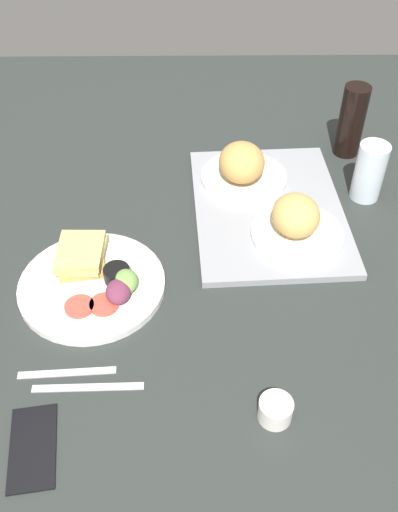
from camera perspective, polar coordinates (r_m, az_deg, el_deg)
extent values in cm
cube|color=#282D2B|center=(120.68, -1.44, -1.21)|extent=(190.00, 150.00, 3.00)
cube|color=gray|center=(132.07, 6.85, 4.60)|extent=(46.64, 35.27, 1.60)
cylinder|color=white|center=(138.41, 4.43, 7.73)|extent=(20.22, 20.22, 1.40)
ellipsoid|color=tan|center=(134.89, 4.24, 9.21)|extent=(12.31, 10.63, 8.39)
cylinder|color=white|center=(124.40, 9.64, 2.16)|extent=(19.56, 19.56, 1.40)
ellipsoid|color=tan|center=(121.75, 9.54, 3.99)|extent=(11.60, 10.02, 7.91)
cylinder|color=white|center=(116.13, -10.50, -2.86)|extent=(28.89, 28.89, 1.60)
cube|color=tan|center=(119.49, -11.49, -0.33)|extent=(12.31, 10.66, 1.40)
cube|color=#B2C66B|center=(118.66, -11.57, 0.08)|extent=(11.51, 9.63, 1.00)
cube|color=#DBB266|center=(117.84, -11.66, 0.50)|extent=(11.15, 9.18, 1.40)
cylinder|color=#D14738|center=(111.26, -11.72, -4.90)|extent=(5.60, 5.60, 0.80)
cylinder|color=#D14738|center=(110.73, -9.33, -4.74)|extent=(5.60, 5.60, 0.80)
cylinder|color=black|center=(114.18, -8.11, -1.81)|extent=(5.20, 5.20, 3.00)
cylinder|color=#EFEACC|center=(113.39, -8.16, -1.42)|extent=(4.26, 4.26, 0.60)
ellipsoid|color=#729E4C|center=(112.25, -7.27, -2.50)|extent=(6.00, 4.80, 3.60)
ellipsoid|color=#6B2D47|center=(110.65, -7.97, -3.48)|extent=(6.00, 4.80, 3.60)
cylinder|color=silver|center=(137.55, 16.47, 7.98)|extent=(6.80, 6.80, 13.86)
cylinder|color=black|center=(150.52, 14.81, 12.77)|extent=(6.40, 6.40, 18.24)
cylinder|color=silver|center=(96.98, 7.55, -14.84)|extent=(5.60, 5.60, 4.00)
cube|color=#B7B7BC|center=(104.70, -12.89, -11.13)|extent=(2.39, 17.05, 0.50)
cube|color=#B7B7BC|center=(102.29, -10.91, -12.58)|extent=(1.77, 19.02, 0.50)
cube|color=black|center=(98.45, -16.10, -17.63)|extent=(15.27, 9.15, 0.80)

